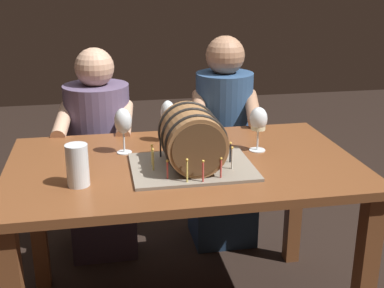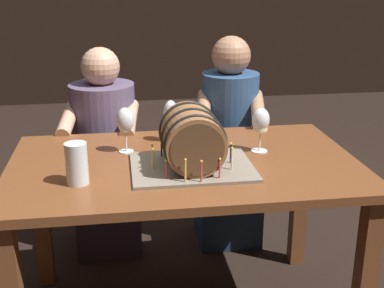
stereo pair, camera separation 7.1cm
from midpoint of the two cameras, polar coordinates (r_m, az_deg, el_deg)
The scene contains 8 objects.
dining_table at distance 2.11m, azimuth -1.92°, elevation -4.77°, with size 1.41×0.85×0.75m.
barrel_cake at distance 1.96m, azimuth -1.04°, elevation 0.30°, with size 0.47×0.36×0.24m.
wine_glass_amber at distance 2.27m, azimuth -3.61°, elevation 3.24°, with size 0.07×0.07×0.19m.
wine_glass_white at distance 2.16m, azimuth 6.49°, elevation 2.55°, with size 0.07×0.07×0.19m.
wine_glass_empty at distance 2.14m, azimuth -8.65°, elevation 2.44°, with size 0.07×0.07×0.19m.
beer_pint at distance 1.87m, azimuth -13.71°, elevation -2.58°, with size 0.08×0.08×0.15m.
person_seated_left at distance 2.75m, azimuth -10.93°, elevation -2.09°, with size 0.41×0.50×1.12m.
person_seated_right at distance 2.81m, azimuth 2.77°, elevation -1.09°, with size 0.40×0.49×1.16m.
Camera 1 is at (-0.32, -1.90, 1.49)m, focal length 47.80 mm.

